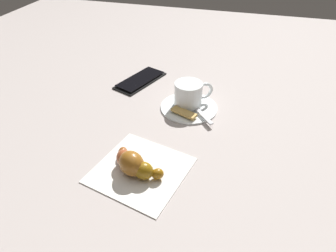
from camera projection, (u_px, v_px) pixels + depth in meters
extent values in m
plane|color=#A99F9A|center=(167.00, 130.00, 0.62)|extent=(1.80, 1.80, 0.00)
cylinder|color=white|center=(189.00, 107.00, 0.69)|extent=(0.13, 0.13, 0.01)
cylinder|color=white|center=(188.00, 94.00, 0.67)|extent=(0.06, 0.06, 0.05)
cylinder|color=#46240F|center=(188.00, 90.00, 0.67)|extent=(0.05, 0.05, 0.00)
torus|color=white|center=(204.00, 91.00, 0.68)|extent=(0.03, 0.04, 0.04)
cube|color=silver|center=(200.00, 113.00, 0.66)|extent=(0.08, 0.07, 0.00)
ellipsoid|color=silver|center=(187.00, 99.00, 0.70)|extent=(0.03, 0.03, 0.01)
cube|color=tan|center=(184.00, 113.00, 0.65)|extent=(0.04, 0.06, 0.01)
cube|color=silver|center=(141.00, 170.00, 0.53)|extent=(0.18, 0.19, 0.00)
ellipsoid|color=brown|center=(123.00, 153.00, 0.54)|extent=(0.03, 0.02, 0.02)
ellipsoid|color=#974826|center=(125.00, 159.00, 0.52)|extent=(0.05, 0.04, 0.03)
ellipsoid|color=brown|center=(132.00, 163.00, 0.50)|extent=(0.06, 0.06, 0.05)
ellipsoid|color=#815A0F|center=(144.00, 171.00, 0.50)|extent=(0.03, 0.04, 0.03)
ellipsoid|color=#85550F|center=(158.00, 174.00, 0.50)|extent=(0.03, 0.03, 0.02)
cube|color=black|center=(140.00, 80.00, 0.79)|extent=(0.16, 0.11, 0.01)
cube|color=black|center=(140.00, 79.00, 0.79)|extent=(0.15, 0.10, 0.00)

